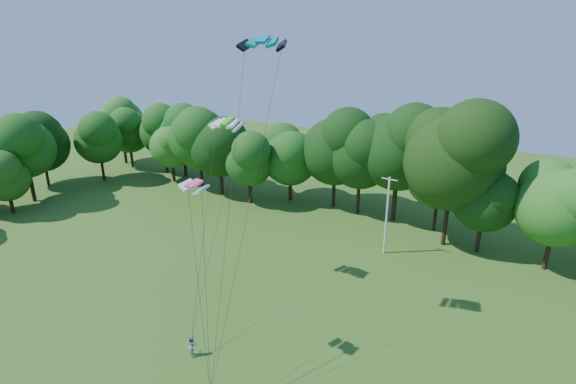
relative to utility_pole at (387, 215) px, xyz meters
The scene contains 8 objects.
utility_pole is the anchor object (origin of this frame).
kite_flyer_right 22.16m from the utility_pole, 106.74° to the right, with size 0.76×0.59×1.56m, color #9BB1D7.
kite_teal 22.32m from the utility_pole, 106.23° to the right, with size 3.24×2.08×0.58m.
kite_green 18.16m from the utility_pole, 131.41° to the right, with size 2.83×1.33×0.58m.
kite_pink 22.85m from the utility_pole, 104.81° to the right, with size 2.05×1.23×0.35m.
tree_back_west 36.01m from the utility_pole, 164.89° to the left, with size 8.51×8.51×12.38m.
tree_back_center 8.68m from the utility_pole, 46.76° to the left, with size 10.44×10.44×15.19m.
tree_flank_west 44.32m from the utility_pole, 163.55° to the right, with size 5.89×5.89×8.57m.
Camera 1 is at (15.06, -10.85, 20.73)m, focal length 28.00 mm.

